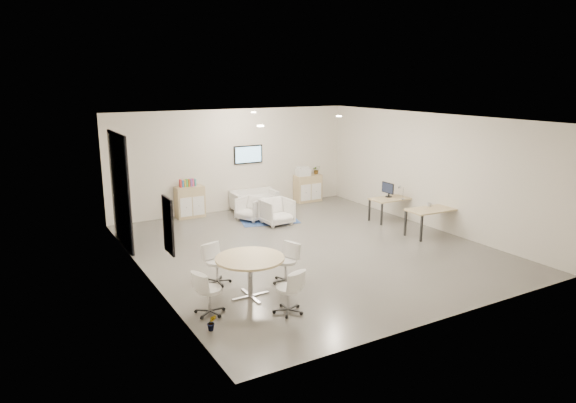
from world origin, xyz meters
The scene contains 21 objects.
room_shell centered at (0.00, 0.00, 1.60)m, with size 9.60×10.60×4.80m.
glass_door centered at (-3.95, 2.51, 1.50)m, with size 0.09×1.90×2.85m.
artwork centered at (-3.97, -1.60, 1.55)m, with size 0.05×0.54×1.04m.
wall_tv centered at (0.50, 4.46, 1.75)m, with size 0.98×0.06×0.58m.
ceiling_spots centered at (-0.20, 0.83, 3.18)m, with size 3.14×4.14×0.03m.
sideboard_left centered at (-1.58, 4.25, 0.48)m, with size 0.85×0.44×0.96m.
sideboard_right centered at (2.63, 4.25, 0.46)m, with size 0.92×0.44×0.92m.
books centered at (-1.62, 4.26, 1.07)m, with size 0.49×0.14×0.22m.
printer centered at (2.44, 4.26, 1.06)m, with size 0.48×0.41×0.31m.
loveseat centered at (0.52, 4.13, 0.30)m, with size 1.48×0.78×0.55m.
blue_rug centered at (0.33, 2.75, 0.01)m, with size 1.68×1.12×0.01m, color #2E4B8C.
armchair_left centered at (-0.09, 3.05, 0.38)m, with size 0.73×0.69×0.75m, color silver.
armchair_right centered at (0.34, 2.26, 0.41)m, with size 0.80×0.75×0.82m, color silver.
desk_rear centered at (3.51, 0.96, 0.61)m, with size 1.31×0.66×0.68m.
desk_front centered at (3.44, -0.72, 0.65)m, with size 1.43×0.76×0.73m.
monitor centered at (3.47, 1.11, 0.92)m, with size 0.20×0.50×0.44m.
round_table centered at (-2.54, -1.96, 0.72)m, with size 1.32×1.32×0.81m.
meeting_chairs centered at (-2.54, -1.96, 0.41)m, with size 2.62×2.62×0.82m.
plant_cabinet centered at (3.00, 4.28, 1.03)m, with size 0.26×0.29×0.23m, color #3F7F3F.
plant_floor centered at (-3.70, -2.87, 0.06)m, with size 0.16×0.29×0.13m, color #3F7F3F.
cup centered at (3.55, -0.50, 0.79)m, with size 0.13×0.10×0.13m, color white.
Camera 1 is at (-6.50, -10.32, 4.10)m, focal length 32.00 mm.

